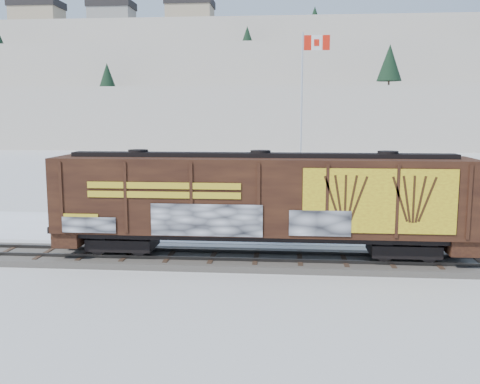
# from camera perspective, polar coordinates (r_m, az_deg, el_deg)

# --- Properties ---
(ground) EXTENTS (500.00, 500.00, 0.00)m
(ground) POSITION_cam_1_polar(r_m,az_deg,el_deg) (24.84, 1.73, -7.58)
(ground) COLOR white
(ground) RESTS_ON ground
(rail_track) EXTENTS (50.00, 3.40, 0.43)m
(rail_track) POSITION_cam_1_polar(r_m,az_deg,el_deg) (24.80, 1.73, -7.25)
(rail_track) COLOR #59544C
(rail_track) RESTS_ON ground
(parking_strip) EXTENTS (40.00, 8.00, 0.03)m
(parking_strip) POSITION_cam_1_polar(r_m,az_deg,el_deg) (32.11, 2.51, -3.91)
(parking_strip) COLOR white
(parking_strip) RESTS_ON ground
(hillside) EXTENTS (360.00, 110.00, 93.00)m
(hillside) POSITION_cam_1_polar(r_m,az_deg,el_deg) (163.84, 4.62, 10.88)
(hillside) COLOR white
(hillside) RESTS_ON ground
(hopper_railcar) EXTENTS (18.63, 3.06, 4.66)m
(hopper_railcar) POSITION_cam_1_polar(r_m,az_deg,el_deg) (24.18, 2.18, -0.69)
(hopper_railcar) COLOR black
(hopper_railcar) RESTS_ON rail_track
(flagpole) EXTENTS (2.30, 0.90, 12.30)m
(flagpole) POSITION_cam_1_polar(r_m,az_deg,el_deg) (37.59, 6.67, 4.89)
(flagpole) COLOR silver
(flagpole) RESTS_ON ground
(car_silver) EXTENTS (4.42, 2.17, 1.45)m
(car_silver) POSITION_cam_1_polar(r_m,az_deg,el_deg) (34.07, -14.04, -2.17)
(car_silver) COLOR #9D9FA4
(car_silver) RESTS_ON parking_strip
(car_white) EXTENTS (5.16, 3.29, 1.61)m
(car_white) POSITION_cam_1_polar(r_m,az_deg,el_deg) (32.96, 12.47, -2.33)
(car_white) COLOR silver
(car_white) RESTS_ON parking_strip
(car_dark) EXTENTS (5.42, 3.59, 1.46)m
(car_dark) POSITION_cam_1_polar(r_m,az_deg,el_deg) (30.22, 7.34, -3.30)
(car_dark) COLOR black
(car_dark) RESTS_ON parking_strip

